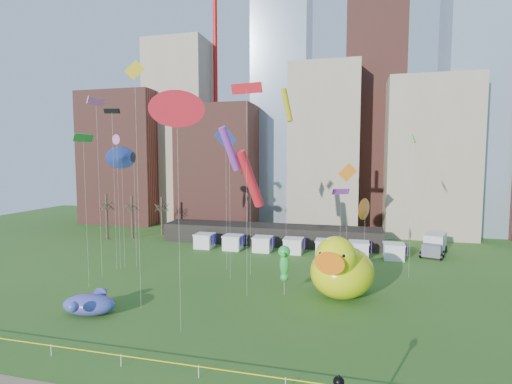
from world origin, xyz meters
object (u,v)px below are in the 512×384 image
(big_duck, at_px, (341,269))
(small_duck, at_px, (354,279))
(whale_inflatable, at_px, (90,303))
(seahorse_purple, at_px, (346,260))
(box_truck, at_px, (434,244))
(seahorse_green, at_px, (284,260))

(big_duck, height_order, small_duck, big_duck)
(big_duck, distance_m, whale_inflatable, 25.42)
(seahorse_purple, relative_size, box_truck, 0.67)
(seahorse_green, bearing_deg, big_duck, 3.96)
(small_duck, distance_m, whale_inflatable, 27.89)
(big_duck, xyz_separation_m, box_truck, (13.64, 23.22, -1.61))
(big_duck, bearing_deg, seahorse_green, -161.33)
(small_duck, distance_m, box_truck, 23.70)
(small_duck, relative_size, box_truck, 0.53)
(small_duck, distance_m, seahorse_green, 8.60)
(big_duck, relative_size, seahorse_green, 1.79)
(box_truck, bearing_deg, seahorse_purple, -103.69)
(small_duck, distance_m, seahorse_purple, 2.87)
(small_duck, height_order, seahorse_green, seahorse_green)
(big_duck, xyz_separation_m, seahorse_green, (-6.01, -0.56, 0.65))
(big_duck, xyz_separation_m, whale_inflatable, (-23.19, -10.16, -2.21))
(big_duck, xyz_separation_m, small_duck, (1.45, 2.89, -1.87))
(whale_inflatable, distance_m, box_truck, 49.71)
(whale_inflatable, bearing_deg, box_truck, 34.71)
(small_duck, bearing_deg, whale_inflatable, -168.44)
(seahorse_purple, bearing_deg, big_duck, -105.92)
(small_duck, xyz_separation_m, seahorse_purple, (-0.95, -1.30, 2.38))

